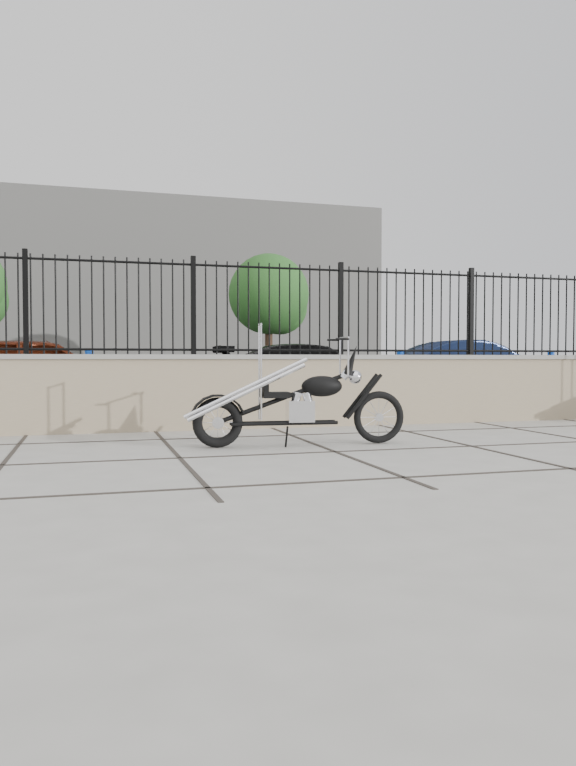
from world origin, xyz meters
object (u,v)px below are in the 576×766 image
(car_black, at_px, (314,373))
(chopper_motorcycle, at_px, (296,384))
(car_red, at_px, (37,371))
(car_blue, at_px, (474,369))

(car_black, bearing_deg, chopper_motorcycle, 163.33)
(car_red, xyz_separation_m, car_black, (5.56, 0.22, -0.06))
(car_red, bearing_deg, chopper_motorcycle, -170.55)
(car_blue, bearing_deg, car_black, 95.53)
(car_black, height_order, car_blue, car_blue)
(chopper_motorcycle, relative_size, car_black, 0.51)
(chopper_motorcycle, bearing_deg, car_black, 74.93)
(car_red, relative_size, car_black, 0.94)
(chopper_motorcycle, xyz_separation_m, car_blue, (6.56, 7.29, 0.02))
(car_red, relative_size, car_blue, 0.98)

